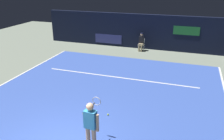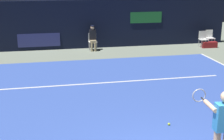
% 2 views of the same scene
% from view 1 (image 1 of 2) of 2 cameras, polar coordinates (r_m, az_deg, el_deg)
% --- Properties ---
extents(ground_plane, '(31.69, 31.69, 0.00)m').
position_cam_1_polar(ground_plane, '(11.20, -1.29, -5.45)').
color(ground_plane, gray).
extents(court_surface, '(10.75, 10.75, 0.01)m').
position_cam_1_polar(court_surface, '(11.20, -1.29, -5.42)').
color(court_surface, '#3856B2').
rests_on(court_surface, ground).
extents(line_sideline_right, '(0.10, 10.75, 0.01)m').
position_cam_1_polar(line_sideline_right, '(13.80, -22.55, -1.77)').
color(line_sideline_right, white).
rests_on(line_sideline_right, court_surface).
extents(line_service, '(8.38, 0.10, 0.01)m').
position_cam_1_polar(line_service, '(12.81, 1.59, -1.80)').
color(line_service, white).
rests_on(line_service, court_surface).
extents(back_wall, '(15.66, 0.33, 2.60)m').
position_cam_1_polar(back_wall, '(18.19, 7.52, 9.22)').
color(back_wall, black).
rests_on(back_wall, ground).
extents(tennis_player, '(0.55, 0.96, 1.73)m').
position_cam_1_polar(tennis_player, '(7.18, -5.12, -13.08)').
color(tennis_player, '#DBAD89').
rests_on(tennis_player, ground).
extents(line_judge_on_chair, '(0.45, 0.54, 1.32)m').
position_cam_1_polar(line_judge_on_chair, '(17.63, 7.11, 6.82)').
color(line_judge_on_chair, white).
rests_on(line_judge_on_chair, ground).
extents(tennis_ball, '(0.07, 0.07, 0.07)m').
position_cam_1_polar(tennis_ball, '(9.41, -0.99, -10.74)').
color(tennis_ball, '#CCE033').
rests_on(tennis_ball, court_surface).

